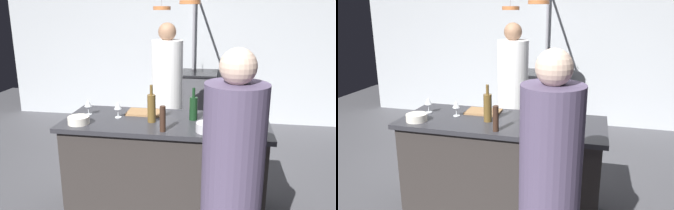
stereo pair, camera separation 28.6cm
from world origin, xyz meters
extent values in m
plane|color=#4C4C51|center=(0.00, 0.00, 0.00)|extent=(9.00, 9.00, 0.00)
cube|color=#B2B7BC|center=(0.00, 2.85, 1.30)|extent=(6.40, 0.16, 2.60)
cube|color=#332D2B|center=(0.00, 0.00, 0.43)|extent=(1.72, 0.66, 0.86)
cube|color=#2D2D33|center=(0.00, 0.00, 0.88)|extent=(1.80, 0.72, 0.04)
cube|color=#47474C|center=(0.00, 2.45, 0.43)|extent=(0.76, 0.60, 0.86)
cube|color=black|center=(0.00, 2.45, 0.88)|extent=(0.80, 0.64, 0.03)
cylinder|color=white|center=(-0.15, 1.04, 0.75)|extent=(0.36, 0.36, 1.50)
sphere|color=#8C664C|center=(-0.15, 1.04, 1.60)|extent=(0.21, 0.21, 0.21)
cylinder|color=black|center=(0.52, -0.62, 0.66)|extent=(0.26, 0.26, 0.04)
cylinder|color=#594C6B|center=(0.56, -1.00, 0.73)|extent=(0.35, 0.35, 1.47)
sphere|color=beige|center=(0.56, -1.00, 1.56)|extent=(0.20, 0.20, 0.20)
cylinder|color=gray|center=(0.00, 2.70, 1.07)|extent=(0.04, 0.04, 2.15)
cylinder|color=#B26638|center=(-0.30, 1.52, 1.85)|extent=(0.22, 0.22, 0.04)
cylinder|color=#B26638|center=(0.05, 1.52, 1.92)|extent=(0.26, 0.26, 0.04)
cube|color=#997047|center=(-0.23, 0.18, 0.91)|extent=(0.32, 0.22, 0.02)
cylinder|color=#382319|center=(0.03, -0.27, 1.01)|extent=(0.05, 0.05, 0.21)
cylinder|color=#143319|center=(0.24, 0.07, 1.00)|extent=(0.07, 0.07, 0.20)
cylinder|color=#143319|center=(0.24, 0.07, 1.15)|extent=(0.03, 0.03, 0.08)
cylinder|color=#193D23|center=(0.40, 0.19, 1.02)|extent=(0.07, 0.07, 0.24)
cylinder|color=#193D23|center=(0.40, 0.19, 1.18)|extent=(0.03, 0.03, 0.08)
cylinder|color=gray|center=(0.45, -0.03, 1.02)|extent=(0.07, 0.07, 0.23)
cylinder|color=gray|center=(0.45, -0.03, 1.18)|extent=(0.03, 0.03, 0.08)
cylinder|color=brown|center=(-0.11, -0.05, 1.02)|extent=(0.07, 0.07, 0.24)
cylinder|color=brown|center=(-0.11, -0.05, 1.19)|extent=(0.03, 0.03, 0.08)
cylinder|color=silver|center=(-0.73, 0.05, 0.90)|extent=(0.06, 0.06, 0.01)
cylinder|color=silver|center=(-0.73, 0.05, 0.94)|extent=(0.01, 0.01, 0.07)
cone|color=silver|center=(-0.73, 0.05, 1.01)|extent=(0.07, 0.07, 0.06)
cylinder|color=silver|center=(0.48, 0.26, 0.90)|extent=(0.06, 0.06, 0.01)
cylinder|color=silver|center=(0.48, 0.26, 0.94)|extent=(0.01, 0.01, 0.07)
cone|color=silver|center=(0.48, 0.26, 1.01)|extent=(0.07, 0.07, 0.06)
cylinder|color=silver|center=(-0.43, 0.02, 0.90)|extent=(0.06, 0.06, 0.01)
cylinder|color=silver|center=(-0.43, 0.02, 0.94)|extent=(0.01, 0.01, 0.07)
cone|color=silver|center=(-0.43, 0.02, 1.01)|extent=(0.07, 0.07, 0.06)
cylinder|color=silver|center=(-0.72, -0.20, 0.93)|extent=(0.18, 0.18, 0.06)
cylinder|color=#B7B7BC|center=(0.38, -0.22, 0.94)|extent=(0.19, 0.19, 0.07)
camera|label=1|loc=(0.48, -2.80, 1.85)|focal=36.44mm
camera|label=2|loc=(0.76, -2.74, 1.85)|focal=36.44mm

